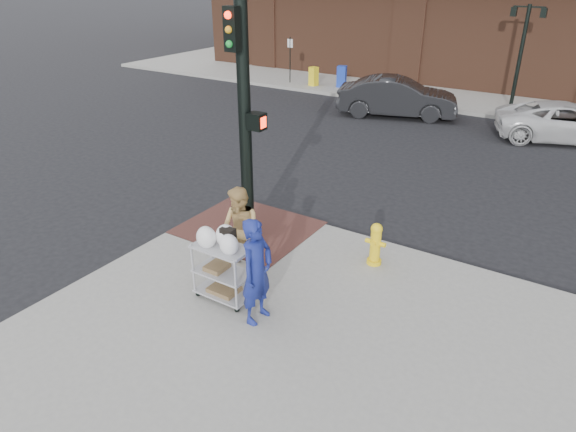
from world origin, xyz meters
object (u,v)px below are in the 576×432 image
Objects in this scene: traffic_signal_pole at (245,113)px; fire_hydrant at (375,243)px; sedan_dark at (397,97)px; woman_blue at (257,271)px; minivan_white at (568,122)px; pedestrian_tan at (240,231)px; utility_cart at (223,267)px; lamp_post at (522,45)px.

traffic_signal_pole is 5.63× the size of fire_hydrant.
traffic_signal_pole reaches higher than sedan_dark.
traffic_signal_pole is at bearing 40.24° from woman_blue.
traffic_signal_pole is 1.07× the size of minivan_white.
pedestrian_tan is 1.93× the size of fire_hydrant.
woman_blue is at bearing 148.23° from minivan_white.
pedestrian_tan reaches higher than utility_cart.
lamp_post reaches higher than utility_cart.
woman_blue is at bearing 174.53° from sedan_dark.
fire_hydrant is at bearing 149.87° from minivan_white.
woman_blue is (2.02, -2.44, -1.76)m from traffic_signal_pole.
lamp_post is 2.83× the size of utility_cart.
woman_blue is 2.88m from fire_hydrant.
minivan_white is at bearing 82.16° from pedestrian_tan.
pedestrian_tan is 0.37× the size of sedan_dark.
traffic_signal_pole is 2.45m from pedestrian_tan.
fire_hydrant is at bearing -17.89° from woman_blue.
sedan_dark is 14.00m from utility_cart.
fire_hydrant is (0.90, 2.69, -0.47)m from woman_blue.
traffic_signal_pole is 12.86m from minivan_white.
lamp_post is at bearing 94.15° from pedestrian_tan.
traffic_signal_pole is 2.71× the size of woman_blue.
pedestrian_tan is 13.67m from minivan_white.
sedan_dark reaches higher than fire_hydrant.
pedestrian_tan is at bearing -95.54° from lamp_post.
utility_cart reaches higher than minivan_white.
traffic_signal_pole is 3.68m from fire_hydrant.
lamp_post reaches higher than woman_blue.
minivan_white is at bearing -11.19° from woman_blue.
pedestrian_tan is 2.66m from fire_hydrant.
sedan_dark is at bearing 13.63° from woman_blue.
lamp_post reaches higher than sedan_dark.
traffic_signal_pole is at bearing 117.05° from utility_cart.
pedestrian_tan reaches higher than fire_hydrant.
utility_cart is at bearing -61.75° from pedestrian_tan.
sedan_dark is 3.32× the size of utility_cart.
woman_blue is 1.31× the size of utility_cart.
lamp_post is at bearing 91.70° from fire_hydrant.
utility_cart reaches higher than sedan_dark.
traffic_signal_pole is at bearing 131.72° from pedestrian_tan.
minivan_white is at bearing -107.05° from sedan_dark.
pedestrian_tan is at bearing 48.07° from woman_blue.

